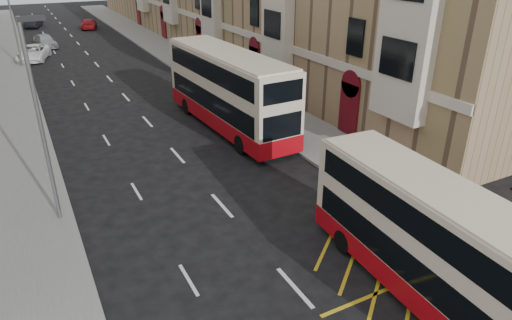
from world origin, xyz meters
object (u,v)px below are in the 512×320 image
street_lamp_near (40,114)px  car_red (89,24)px  street_lamp_far (12,16)px  car_dark (33,22)px  white_van (33,53)px  double_decker_front (435,246)px  car_silver (45,41)px  double_decker_rear (228,90)px  pedestrian_far (463,212)px

street_lamp_near → car_red: (9.35, 50.42, -3.96)m
street_lamp_far → car_dark: size_ratio=1.69×
street_lamp_far → white_van: bearing=67.3°
white_van → car_red: size_ratio=1.16×
white_van → double_decker_front: bearing=-62.5°
car_silver → car_dark: 16.30m
street_lamp_near → double_decker_front: 14.53m
street_lamp_near → street_lamp_far: (0.00, 30.00, 0.00)m
double_decker_front → double_decker_rear: double_decker_rear is taller
pedestrian_far → white_van: pedestrian_far is taller
car_dark → pedestrian_far: bearing=-64.9°
double_decker_front → car_red: bearing=93.4°
car_silver → double_decker_front: bearing=-91.8°
street_lamp_far → pedestrian_far: 40.95m
double_decker_front → car_silver: bearing=101.0°
pedestrian_far → car_red: 59.04m
double_decker_front → car_dark: (-7.16, 65.65, -1.23)m
car_silver → car_dark: bearing=80.5°
street_lamp_near → car_red: 51.43m
car_silver → pedestrian_far: bearing=-87.1°
street_lamp_near → car_dark: size_ratio=1.69×
double_decker_front → pedestrian_far: bearing=29.7°
street_lamp_near → car_silver: size_ratio=1.79×
street_lamp_far → car_red: bearing=65.4°
pedestrian_far → car_silver: bearing=-54.0°
street_lamp_far → double_decker_front: size_ratio=0.80×
pedestrian_far → white_van: (-12.43, 41.22, -0.37)m
street_lamp_near → street_lamp_far: bearing=90.0°
double_decker_front → pedestrian_far: double_decker_front is taller
white_van → pedestrian_far: bearing=-57.1°
car_dark → double_decker_front: bearing=-68.4°
white_van → car_red: 19.47m
double_decker_front → pedestrian_far: 4.29m
double_decker_rear → car_red: size_ratio=2.61×
double_decker_rear → pedestrian_far: 15.29m
double_decker_front → street_lamp_near: bearing=136.4°
car_red → pedestrian_far: bearing=107.6°
street_lamp_far → double_decker_rear: (10.58, -23.54, -2.21)m
car_dark → car_silver: bearing=-74.2°
street_lamp_near → double_decker_front: size_ratio=0.80×
car_silver → street_lamp_near: bearing=-104.0°
double_decker_front → car_red: double_decker_front is taller
street_lamp_near → pedestrian_far: (13.58, -8.47, -3.53)m
double_decker_rear → double_decker_front: bearing=-95.2°
car_silver → street_lamp_far: bearing=-117.2°
car_dark → car_red: 8.26m
double_decker_front → car_dark: double_decker_front is taller
street_lamp_near → pedestrian_far: street_lamp_near is taller
street_lamp_far → pedestrian_far: size_ratio=4.16×
pedestrian_far → white_van: size_ratio=0.36×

